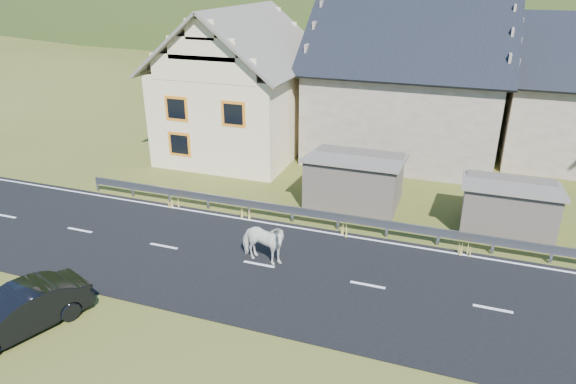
% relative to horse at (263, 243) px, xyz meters
% --- Properties ---
extents(ground, '(160.00, 160.00, 0.00)m').
position_rel_horse_xyz_m(ground, '(3.92, -0.19, -0.86)').
color(ground, '#364013').
rests_on(ground, ground).
extents(road, '(60.00, 7.00, 0.04)m').
position_rel_horse_xyz_m(road, '(3.92, -0.19, -0.84)').
color(road, black).
rests_on(road, ground).
extents(lane_markings, '(60.00, 6.60, 0.01)m').
position_rel_horse_xyz_m(lane_markings, '(3.92, -0.19, -0.81)').
color(lane_markings, silver).
rests_on(lane_markings, road).
extents(guardrail, '(28.10, 0.09, 0.75)m').
position_rel_horse_xyz_m(guardrail, '(3.92, 3.50, -0.30)').
color(guardrail, '#93969B').
rests_on(guardrail, ground).
extents(shed_left, '(4.30, 3.30, 2.40)m').
position_rel_horse_xyz_m(shed_left, '(1.92, 6.31, 0.24)').
color(shed_left, '#655A4E').
rests_on(shed_left, ground).
extents(shed_right, '(3.80, 2.90, 2.20)m').
position_rel_horse_xyz_m(shed_right, '(8.42, 5.81, 0.14)').
color(shed_right, '#655A4E').
rests_on(shed_right, ground).
extents(house_cream, '(7.80, 9.80, 8.30)m').
position_rel_horse_xyz_m(house_cream, '(-6.09, 11.81, 3.50)').
color(house_cream, '#FCE9B0').
rests_on(house_cream, ground).
extents(house_stone_a, '(10.80, 9.80, 8.90)m').
position_rel_horse_xyz_m(house_stone_a, '(2.92, 14.81, 3.78)').
color(house_stone_a, tan).
rests_on(house_stone_a, ground).
extents(mountain, '(440.00, 280.00, 260.00)m').
position_rel_horse_xyz_m(mountain, '(8.92, 179.81, -20.86)').
color(mountain, '#1E3111').
rests_on(mountain, ground).
extents(horse, '(1.13, 2.04, 1.63)m').
position_rel_horse_xyz_m(horse, '(0.00, 0.00, 0.00)').
color(horse, white).
rests_on(horse, road).
extents(car, '(2.81, 4.35, 1.36)m').
position_rel_horse_xyz_m(car, '(-5.31, -6.00, -0.18)').
color(car, black).
rests_on(car, ground).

